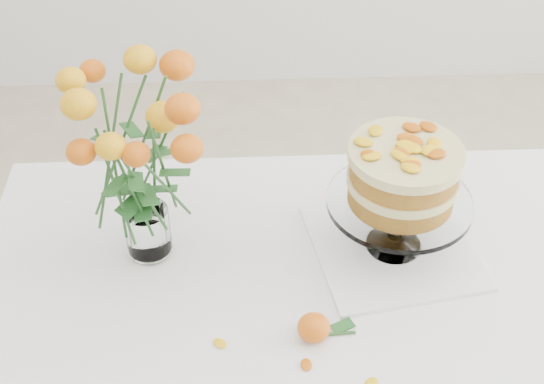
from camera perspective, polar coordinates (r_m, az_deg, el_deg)
The scene contains 8 objects.
table at distance 1.40m, azimuth 7.16°, elevation -11.40°, with size 1.43×0.93×0.76m.
napkin at distance 1.45m, azimuth 9.08°, elevation -4.11°, with size 0.29×0.29×0.01m, color white.
cake_stand at distance 1.34m, azimuth 9.79°, elevation 0.87°, with size 0.26×0.26×0.24m.
rose_vase at distance 1.29m, azimuth -10.21°, elevation 3.25°, with size 0.35×0.35×0.42m.
loose_rose_far at distance 1.28m, azimuth 3.18°, elevation -10.16°, with size 0.10×0.06×0.05m.
stray_petal_a at distance 1.26m, azimuth 2.59°, elevation -12.87°, with size 0.03×0.02×0.00m, color yellow.
stray_petal_b at distance 1.25m, azimuth 7.48°, elevation -14.09°, with size 0.03×0.02×0.00m, color yellow.
stray_petal_d at distance 1.29m, azimuth -3.94°, elevation -11.30°, with size 0.03×0.02×0.00m, color yellow.
Camera 1 is at (-0.21, -0.85, 1.76)m, focal length 50.00 mm.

